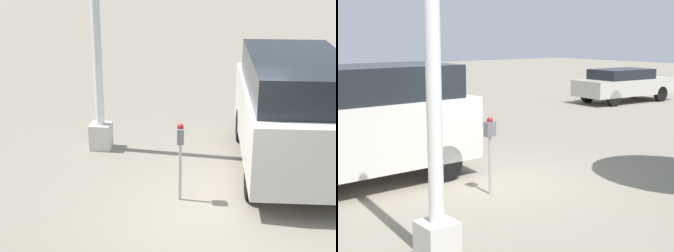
% 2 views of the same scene
% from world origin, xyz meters
% --- Properties ---
extents(ground_plane, '(80.00, 80.00, 0.00)m').
position_xyz_m(ground_plane, '(0.00, 0.00, 0.00)').
color(ground_plane, gray).
extents(parking_meter_near, '(0.21, 0.13, 1.39)m').
position_xyz_m(parking_meter_near, '(0.60, 0.48, 1.02)').
color(parking_meter_near, '#9E9EA3').
rests_on(parking_meter_near, ground).
extents(lamp_post, '(0.44, 0.44, 5.38)m').
position_xyz_m(lamp_post, '(2.80, 2.36, 1.91)').
color(lamp_post, beige).
rests_on(lamp_post, ground).
extents(parked_van, '(4.59, 2.06, 2.23)m').
position_xyz_m(parked_van, '(2.19, -1.55, 1.21)').
color(parked_van, beige).
rests_on(parked_van, ground).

